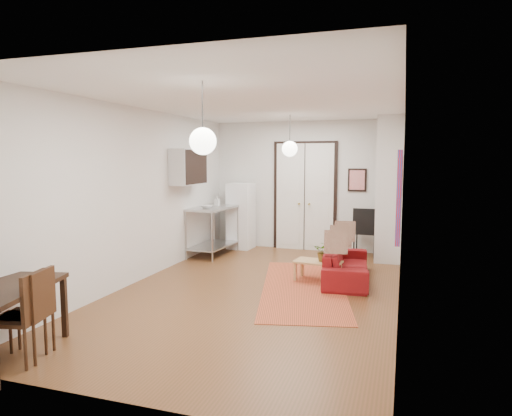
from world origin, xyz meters
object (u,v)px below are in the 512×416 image
(coffee_table, at_px, (318,264))
(dining_chair_near, at_px, (32,304))
(dining_chair_far, at_px, (23,308))
(kitchen_counter, at_px, (213,223))
(fridge, at_px, (241,216))
(black_side_chair, at_px, (366,227))
(dining_table, at_px, (0,296))
(sofa, at_px, (346,265))

(coffee_table, xyz_separation_m, dining_chair_near, (-2.34, -3.81, 0.24))
(dining_chair_far, bearing_deg, kitchen_counter, 168.46)
(coffee_table, bearing_deg, dining_chair_far, -120.79)
(kitchen_counter, height_order, dining_chair_far, kitchen_counter)
(kitchen_counter, relative_size, fridge, 0.93)
(dining_chair_far, xyz_separation_m, black_side_chair, (2.94, 6.31, 0.07))
(dining_table, distance_m, dining_chair_near, 0.31)
(fridge, bearing_deg, black_side_chair, 5.45)
(sofa, distance_m, dining_table, 5.18)
(dining_chair_far, distance_m, black_side_chair, 6.96)
(dining_chair_near, distance_m, dining_chair_far, 0.11)
(kitchen_counter, height_order, dining_chair_near, kitchen_counter)
(kitchen_counter, height_order, fridge, fridge)
(kitchen_counter, bearing_deg, dining_chair_near, -84.43)
(dining_chair_near, relative_size, black_side_chair, 0.90)
(dining_table, bearing_deg, black_side_chair, 63.94)
(fridge, distance_m, dining_table, 6.31)
(dining_table, height_order, black_side_chair, black_side_chair)
(black_side_chair, bearing_deg, fridge, 4.47)
(kitchen_counter, height_order, dining_table, kitchen_counter)
(dining_chair_far, bearing_deg, fridge, 165.26)
(sofa, height_order, coffee_table, sofa)
(black_side_chair, bearing_deg, dining_chair_far, 67.45)
(dining_table, xyz_separation_m, black_side_chair, (3.13, 6.40, -0.06))
(sofa, bearing_deg, fridge, 46.45)
(kitchen_counter, distance_m, dining_chair_near, 5.22)
(sofa, distance_m, dining_chair_near, 4.89)
(kitchen_counter, distance_m, black_side_chair, 3.27)
(coffee_table, bearing_deg, kitchen_counter, 150.82)
(dining_chair_far, bearing_deg, dining_table, -78.07)
(fridge, bearing_deg, dining_table, -89.58)
(sofa, height_order, black_side_chair, black_side_chair)
(dining_chair_far, bearing_deg, black_side_chair, 141.51)
(dining_chair_far, height_order, black_side_chair, black_side_chair)
(coffee_table, bearing_deg, black_side_chair, 75.92)
(sofa, relative_size, dining_table, 1.22)
(sofa, relative_size, coffee_table, 2.23)
(fridge, relative_size, dining_chair_far, 1.61)
(sofa, relative_size, kitchen_counter, 1.31)
(kitchen_counter, bearing_deg, dining_chair_far, -84.48)
(sofa, bearing_deg, dining_chair_far, 140.49)
(fridge, bearing_deg, coffee_table, -42.60)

